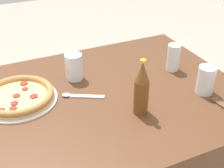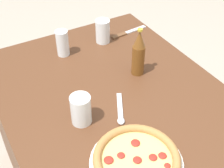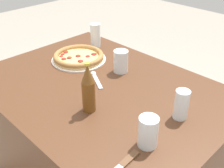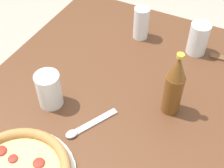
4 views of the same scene
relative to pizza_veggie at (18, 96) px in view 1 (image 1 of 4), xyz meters
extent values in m
cube|color=#56331E|center=(0.31, -0.11, -0.39)|extent=(1.25, 0.91, 0.75)
cylinder|color=silver|center=(0.00, 0.00, -0.02)|extent=(0.32, 0.32, 0.01)
cylinder|color=#DBB775|center=(0.00, 0.00, -0.01)|extent=(0.29, 0.29, 0.01)
cylinder|color=#E5C170|center=(0.00, 0.00, 0.00)|extent=(0.26, 0.26, 0.00)
torus|color=#AD7A42|center=(0.00, 0.00, 0.01)|extent=(0.29, 0.29, 0.03)
ellipsoid|color=maroon|center=(-0.03, -0.08, 0.01)|extent=(0.03, 0.03, 0.01)
ellipsoid|color=maroon|center=(-0.02, -0.05, 0.01)|extent=(0.03, 0.03, 0.01)
ellipsoid|color=maroon|center=(-0.01, 0.00, 0.01)|extent=(0.03, 0.03, 0.01)
ellipsoid|color=maroon|center=(0.04, 0.04, 0.01)|extent=(0.03, 0.03, 0.01)
ellipsoid|color=maroon|center=(0.06, -0.03, 0.01)|extent=(0.03, 0.03, 0.01)
ellipsoid|color=maroon|center=(0.04, 0.08, 0.01)|extent=(0.03, 0.03, 0.01)
ellipsoid|color=maroon|center=(-0.07, -0.07, 0.00)|extent=(0.02, 0.02, 0.00)
cylinder|color=white|center=(0.73, -0.04, 0.04)|extent=(0.06, 0.06, 0.13)
cylinder|color=beige|center=(0.73, -0.04, 0.02)|extent=(0.05, 0.05, 0.08)
cylinder|color=white|center=(0.73, -0.27, 0.04)|extent=(0.07, 0.07, 0.12)
cylinder|color=silver|center=(0.73, -0.27, 0.02)|extent=(0.06, 0.06, 0.07)
cylinder|color=white|center=(0.27, 0.07, 0.04)|extent=(0.08, 0.08, 0.12)
cylinder|color=#935123|center=(0.27, 0.07, 0.02)|extent=(0.06, 0.06, 0.07)
cylinder|color=brown|center=(0.42, -0.28, 0.05)|extent=(0.06, 0.06, 0.14)
cone|color=brown|center=(0.42, -0.28, 0.16)|extent=(0.05, 0.05, 0.08)
cylinder|color=gold|center=(0.42, -0.28, 0.20)|extent=(0.02, 0.02, 0.01)
cube|color=brown|center=(0.74, -0.37, -0.02)|extent=(0.03, 0.09, 0.01)
cube|color=silver|center=(0.26, -0.09, -0.02)|extent=(0.14, 0.09, 0.01)
ellipsoid|color=silver|center=(0.19, -0.05, -0.01)|extent=(0.05, 0.04, 0.01)
camera|label=1|loc=(-0.09, -1.12, 0.71)|focal=50.00mm
camera|label=2|loc=(-0.51, 0.39, 0.86)|focal=50.00mm
camera|label=3|loc=(1.19, -0.91, 0.71)|focal=45.00mm
camera|label=4|loc=(-0.24, -0.40, 0.75)|focal=50.00mm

